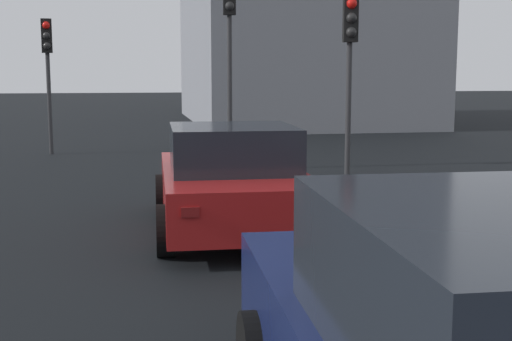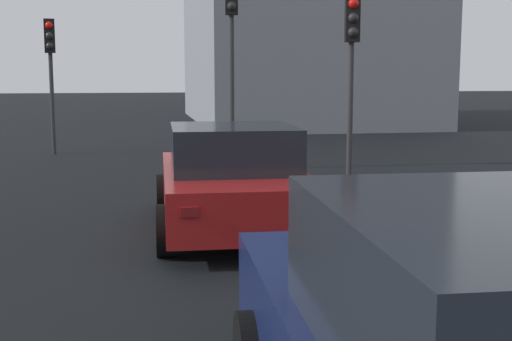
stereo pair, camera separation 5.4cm
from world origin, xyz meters
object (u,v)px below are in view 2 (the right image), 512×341
(car_red_lead, at_px, (232,181))
(traffic_light_near_left, at_px, (352,49))
(traffic_light_near_right, at_px, (232,31))
(traffic_light_far_left, at_px, (50,57))

(car_red_lead, relative_size, traffic_light_near_left, 1.11)
(car_red_lead, bearing_deg, traffic_light_near_right, -6.05)
(traffic_light_near_left, bearing_deg, traffic_light_far_left, -126.99)
(car_red_lead, height_order, traffic_light_far_left, traffic_light_far_left)
(traffic_light_far_left, bearing_deg, traffic_light_near_right, 42.25)
(traffic_light_far_left, bearing_deg, car_red_lead, 13.11)
(traffic_light_near_right, relative_size, traffic_light_far_left, 1.21)
(traffic_light_near_left, xyz_separation_m, traffic_light_far_left, (6.44, 6.36, -0.04))
(traffic_light_near_left, height_order, traffic_light_far_left, traffic_light_near_left)
(car_red_lead, height_order, traffic_light_near_left, traffic_light_near_left)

